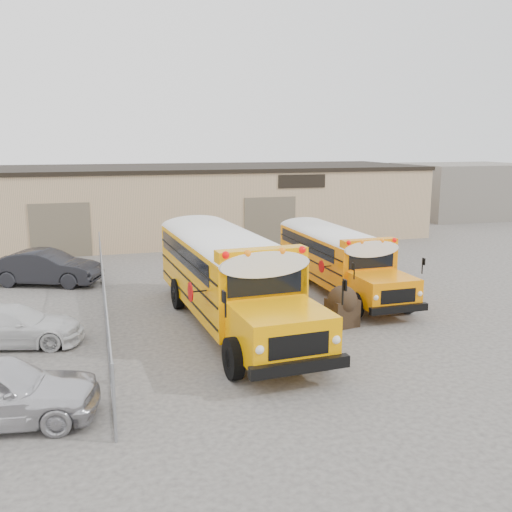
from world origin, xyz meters
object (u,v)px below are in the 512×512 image
object	(u,v)px
school_bus_right	(291,234)
car_white	(12,326)
school_bus_left	(185,238)
tarp_bundle	(342,305)
car_dark	(46,268)

from	to	relation	value
school_bus_right	car_white	distance (m)	15.39
school_bus_left	car_white	distance (m)	9.82
school_bus_left	school_bus_right	distance (m)	6.13
tarp_bundle	car_dark	size ratio (longest dim) A/B	0.30
school_bus_left	school_bus_right	size ratio (longest dim) A/B	1.23
car_dark	tarp_bundle	bearing A→B (deg)	-109.66
tarp_bundle	car_white	size ratio (longest dim) A/B	0.33
school_bus_left	car_white	xyz separation A→B (m)	(-6.61, -7.14, -1.28)
school_bus_left	tarp_bundle	distance (m)	9.33
school_bus_left	car_white	world-z (taller)	school_bus_left
car_white	school_bus_left	bearing A→B (deg)	-31.54
school_bus_left	car_dark	world-z (taller)	school_bus_left
school_bus_left	car_white	bearing A→B (deg)	-132.79
tarp_bundle	car_white	distance (m)	10.83
school_bus_right	car_dark	world-z (taller)	school_bus_right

